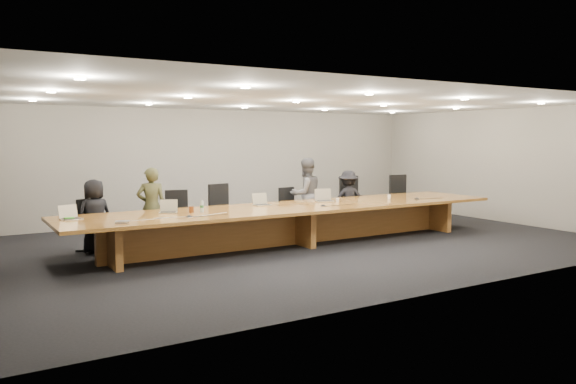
% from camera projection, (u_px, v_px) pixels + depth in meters
% --- Properties ---
extents(ground, '(12.00, 12.00, 0.00)m').
position_uv_depth(ground, '(296.00, 244.00, 11.06)').
color(ground, black).
rests_on(ground, ground).
extents(back_wall, '(12.00, 0.02, 2.80)m').
position_uv_depth(back_wall, '(213.00, 165.00, 14.34)').
color(back_wall, '#BAB4AA').
rests_on(back_wall, ground).
extents(conference_table, '(9.00, 1.80, 0.75)m').
position_uv_depth(conference_table, '(296.00, 217.00, 11.01)').
color(conference_table, brown).
rests_on(conference_table, ground).
extents(chair_far_left, '(0.64, 0.64, 0.99)m').
position_uv_depth(chair_far_left, '(94.00, 225.00, 10.17)').
color(chair_far_left, black).
rests_on(chair_far_left, ground).
extents(chair_left, '(0.65, 0.65, 1.07)m').
position_uv_depth(chair_left, '(178.00, 217.00, 11.04)').
color(chair_left, black).
rests_on(chair_left, ground).
extents(chair_mid_left, '(0.70, 0.70, 1.16)m').
position_uv_depth(chair_mid_left, '(225.00, 211.00, 11.52)').
color(chair_mid_left, black).
rests_on(chair_mid_left, ground).
extents(chair_mid_right, '(0.57, 0.57, 1.00)m').
position_uv_depth(chair_mid_right, '(292.00, 209.00, 12.52)').
color(chair_mid_right, black).
rests_on(chair_mid_right, ground).
extents(chair_right, '(0.67, 0.67, 1.20)m').
position_uv_depth(chair_right, '(354.00, 200.00, 13.37)').
color(chair_right, black).
rests_on(chair_right, ground).
extents(chair_far_right, '(0.67, 0.67, 1.17)m').
position_uv_depth(chair_far_right, '(403.00, 197.00, 14.18)').
color(chair_far_right, black).
rests_on(chair_far_right, ground).
extents(person_a, '(0.74, 0.58, 1.34)m').
position_uv_depth(person_a, '(95.00, 216.00, 10.16)').
color(person_a, black).
rests_on(person_a, ground).
extents(person_b, '(0.63, 0.50, 1.52)m').
position_uv_depth(person_b, '(152.00, 207.00, 10.74)').
color(person_b, '#3B3B20').
rests_on(person_b, ground).
extents(person_c, '(0.81, 0.64, 1.63)m').
position_uv_depth(person_c, '(306.00, 194.00, 12.59)').
color(person_c, '#4F4E50').
rests_on(person_c, ground).
extents(person_d, '(0.97, 0.74, 1.33)m').
position_uv_depth(person_d, '(348.00, 199.00, 13.06)').
color(person_d, black).
rests_on(person_d, ground).
extents(laptop_a, '(0.36, 0.30, 0.25)m').
position_uv_depth(laptop_a, '(71.00, 212.00, 9.10)').
color(laptop_a, '#C3B295').
rests_on(laptop_a, conference_table).
extents(laptop_b, '(0.37, 0.33, 0.24)m').
position_uv_depth(laptop_b, '(168.00, 206.00, 9.93)').
color(laptop_b, '#C4B896').
rests_on(laptop_b, conference_table).
extents(laptop_c, '(0.32, 0.24, 0.25)m').
position_uv_depth(laptop_c, '(262.00, 199.00, 11.06)').
color(laptop_c, '#C2B694').
rests_on(laptop_c, conference_table).
extents(laptop_d, '(0.42, 0.35, 0.28)m').
position_uv_depth(laptop_d, '(325.00, 195.00, 11.73)').
color(laptop_d, tan).
rests_on(laptop_d, conference_table).
extents(water_bottle, '(0.08, 0.08, 0.20)m').
position_uv_depth(water_bottle, '(202.00, 206.00, 10.05)').
color(water_bottle, silver).
rests_on(water_bottle, conference_table).
extents(amber_mug, '(0.10, 0.10, 0.11)m').
position_uv_depth(amber_mug, '(191.00, 209.00, 9.99)').
color(amber_mug, brown).
rests_on(amber_mug, conference_table).
extents(paper_cup_near, '(0.07, 0.07, 0.08)m').
position_uv_depth(paper_cup_near, '(338.00, 200.00, 11.66)').
color(paper_cup_near, silver).
rests_on(paper_cup_near, conference_table).
extents(paper_cup_far, '(0.10, 0.10, 0.09)m').
position_uv_depth(paper_cup_far, '(389.00, 197.00, 12.31)').
color(paper_cup_far, white).
rests_on(paper_cup_far, conference_table).
extents(notepad, '(0.30, 0.27, 0.02)m').
position_uv_depth(notepad, '(70.00, 219.00, 9.10)').
color(notepad, white).
rests_on(notepad, conference_table).
extents(lime_gadget, '(0.15, 0.09, 0.02)m').
position_uv_depth(lime_gadget, '(69.00, 218.00, 9.10)').
color(lime_gadget, '#51CC36').
rests_on(lime_gadget, notepad).
extents(av_box, '(0.26, 0.22, 0.03)m').
position_uv_depth(av_box, '(122.00, 222.00, 8.75)').
color(av_box, '#A8A8AD').
rests_on(av_box, conference_table).
extents(mic_left, '(0.16, 0.16, 0.03)m').
position_uv_depth(mic_left, '(189.00, 216.00, 9.43)').
color(mic_left, black).
rests_on(mic_left, conference_table).
extents(mic_center, '(0.13, 0.13, 0.03)m').
position_uv_depth(mic_center, '(323.00, 205.00, 10.95)').
color(mic_center, black).
rests_on(mic_center, conference_table).
extents(mic_right, '(0.15, 0.15, 0.03)m').
position_uv_depth(mic_right, '(417.00, 198.00, 12.21)').
color(mic_right, black).
rests_on(mic_right, conference_table).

